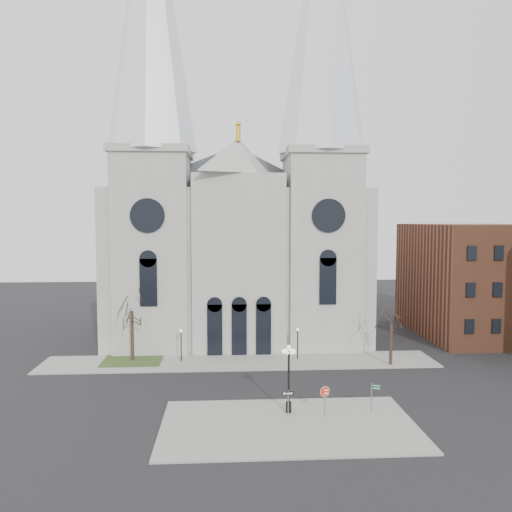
{
  "coord_description": "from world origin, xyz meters",
  "views": [
    {
      "loc": [
        -1.35,
        -38.99,
        14.53
      ],
      "look_at": [
        1.46,
        8.0,
        11.13
      ],
      "focal_mm": 35.0,
      "sensor_mm": 36.0,
      "label": 1
    }
  ],
  "objects": [
    {
      "name": "ground",
      "position": [
        0.0,
        0.0,
        0.0
      ],
      "size": [
        160.0,
        160.0,
        0.0
      ],
      "primitive_type": "plane",
      "color": "black",
      "rests_on": "ground"
    },
    {
      "name": "sidewalk_near",
      "position": [
        3.0,
        -5.0,
        0.07
      ],
      "size": [
        18.0,
        10.0,
        0.14
      ],
      "primitive_type": "cube",
      "color": "gray",
      "rests_on": "ground"
    },
    {
      "name": "ped_lamp_left",
      "position": [
        -6.0,
        11.5,
        2.33
      ],
      "size": [
        0.32,
        0.32,
        3.26
      ],
      "color": "black",
      "rests_on": "sidewalk_far"
    },
    {
      "name": "one_way_sign",
      "position": [
        3.17,
        -3.33,
        1.44
      ],
      "size": [
        0.82,
        0.1,
        1.88
      ],
      "rotation": [
        0.0,
        0.0,
        0.07
      ],
      "color": "slate",
      "rests_on": "sidewalk_near"
    },
    {
      "name": "tree_left",
      "position": [
        -11.0,
        12.0,
        5.58
      ],
      "size": [
        3.2,
        3.2,
        7.5
      ],
      "color": "black",
      "rests_on": "ground"
    },
    {
      "name": "cathedral",
      "position": [
        0.0,
        22.86,
        18.48
      ],
      "size": [
        33.0,
        26.66,
        54.0
      ],
      "color": "#99988F",
      "rests_on": "ground"
    },
    {
      "name": "street_name_sign",
      "position": [
        9.56,
        -3.09,
        1.44
      ],
      "size": [
        0.67,
        0.27,
        2.2
      ],
      "rotation": [
        0.0,
        0.0,
        -0.32
      ],
      "color": "slate",
      "rests_on": "sidewalk_near"
    },
    {
      "name": "sidewalk_far",
      "position": [
        0.0,
        11.0,
        0.07
      ],
      "size": [
        40.0,
        6.0,
        0.14
      ],
      "primitive_type": "cube",
      "color": "gray",
      "rests_on": "ground"
    },
    {
      "name": "globe_lamp",
      "position": [
        3.27,
        -2.75,
        3.36
      ],
      "size": [
        1.44,
        1.44,
        5.12
      ],
      "rotation": [
        0.0,
        0.0,
        0.4
      ],
      "color": "black",
      "rests_on": "sidewalk_near"
    },
    {
      "name": "grass_patch",
      "position": [
        -11.0,
        12.0,
        0.09
      ],
      "size": [
        6.0,
        5.0,
        0.18
      ],
      "primitive_type": "cube",
      "color": "#2F441D",
      "rests_on": "ground"
    },
    {
      "name": "bg_building_brick",
      "position": [
        30.0,
        22.0,
        7.0
      ],
      "size": [
        14.0,
        18.0,
        14.0
      ],
      "primitive_type": "cube",
      "color": "brown",
      "rests_on": "ground"
    },
    {
      "name": "tree_right",
      "position": [
        15.0,
        9.0,
        4.47
      ],
      "size": [
        3.2,
        3.2,
        6.0
      ],
      "color": "black",
      "rests_on": "ground"
    },
    {
      "name": "ped_lamp_right",
      "position": [
        6.0,
        11.5,
        2.33
      ],
      "size": [
        0.32,
        0.32,
        3.26
      ],
      "color": "black",
      "rests_on": "sidewalk_far"
    },
    {
      "name": "stop_sign",
      "position": [
        5.82,
        -3.72,
        1.78
      ],
      "size": [
        0.82,
        0.09,
        2.28
      ],
      "rotation": [
        0.0,
        0.0,
        -0.06
      ],
      "color": "slate",
      "rests_on": "sidewalk_near"
    }
  ]
}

